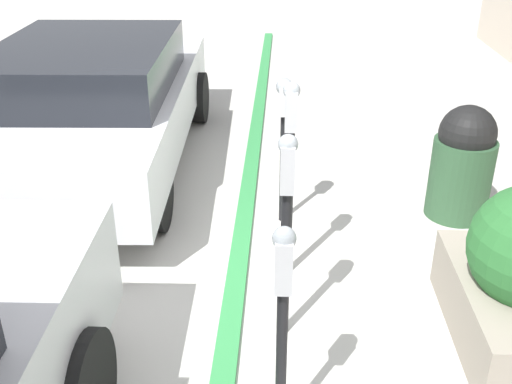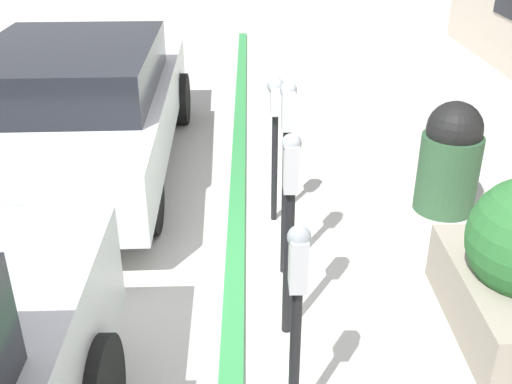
# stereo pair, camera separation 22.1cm
# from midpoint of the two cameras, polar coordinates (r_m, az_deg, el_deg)

# --- Properties ---
(ground_plane) EXTENTS (40.00, 40.00, 0.00)m
(ground_plane) POSITION_cam_midpoint_polar(r_m,az_deg,el_deg) (4.66, 0.26, -10.19)
(ground_plane) COLOR beige
(curb_strip) EXTENTS (19.00, 0.16, 0.04)m
(curb_strip) POSITION_cam_midpoint_polar(r_m,az_deg,el_deg) (4.65, -0.74, -9.97)
(curb_strip) COLOR #338C47
(curb_strip) RESTS_ON ground_plane
(parking_meter_nearest) EXTENTS (0.14, 0.12, 1.35)m
(parking_meter_nearest) POSITION_cam_midpoint_polar(r_m,az_deg,el_deg) (3.13, 4.63, -10.33)
(parking_meter_nearest) COLOR black
(parking_meter_nearest) RESTS_ON ground_plane
(parking_meter_second) EXTENTS (0.15, 0.12, 1.49)m
(parking_meter_second) POSITION_cam_midpoint_polar(r_m,az_deg,el_deg) (3.83, 4.57, -1.83)
(parking_meter_second) COLOR black
(parking_meter_second) RESTS_ON ground_plane
(parking_meter_middle) EXTENTS (0.15, 0.12, 1.60)m
(parking_meter_middle) POSITION_cam_midpoint_polar(r_m,az_deg,el_deg) (4.47, 4.68, 3.58)
(parking_meter_middle) COLOR black
(parking_meter_middle) RESTS_ON ground_plane
(parking_meter_fourth) EXTENTS (0.17, 0.15, 1.38)m
(parking_meter_fourth) POSITION_cam_midpoint_polar(r_m,az_deg,el_deg) (5.30, 3.87, 6.96)
(parking_meter_fourth) COLOR black
(parking_meter_fourth) RESTS_ON ground_plane
(parked_car_middle) EXTENTS (4.73, 2.14, 1.42)m
(parked_car_middle) POSITION_cam_midpoint_polar(r_m,az_deg,el_deg) (6.79, -14.22, 8.42)
(parked_car_middle) COLOR silver
(parked_car_middle) RESTS_ON ground_plane
(trash_bin) EXTENTS (0.57, 0.57, 1.10)m
(trash_bin) POSITION_cam_midpoint_polar(r_m,az_deg,el_deg) (5.92, 20.10, 2.61)
(trash_bin) COLOR #2D5133
(trash_bin) RESTS_ON ground_plane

